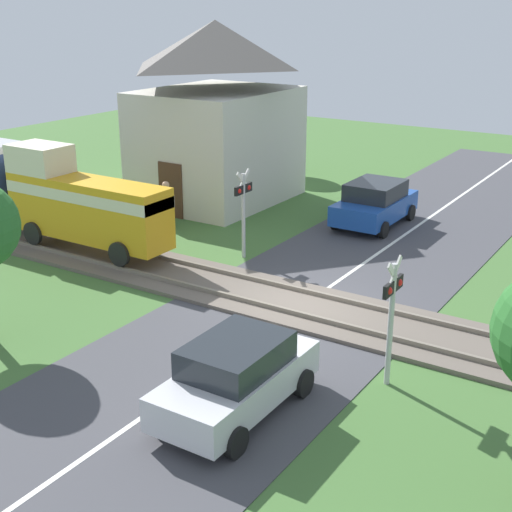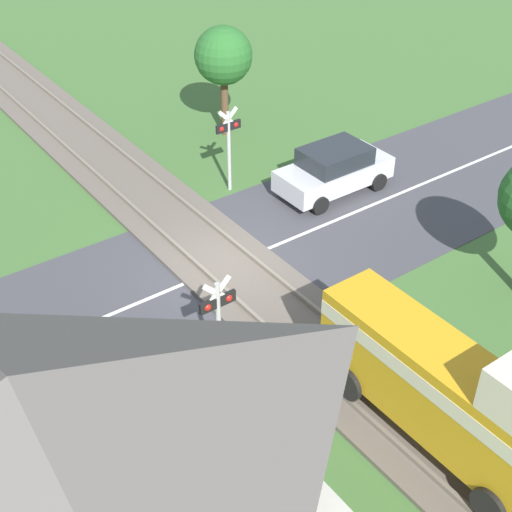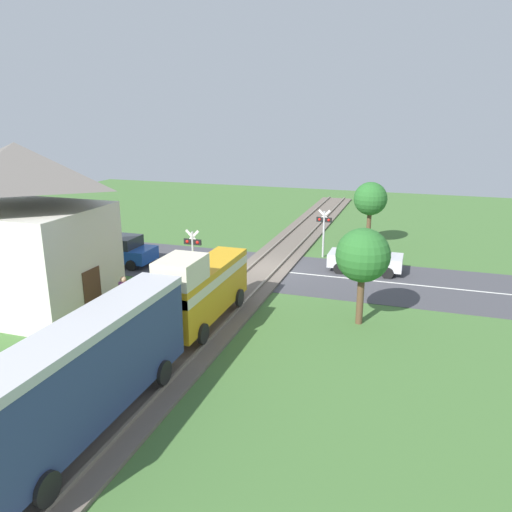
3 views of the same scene
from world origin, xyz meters
name	(u,v)px [view 2 (image 2 of 3)]	position (x,y,z in m)	size (l,w,h in m)	color
ground_plane	(226,267)	(0.00, 0.00, 0.00)	(60.00, 60.00, 0.00)	#426B33
road_surface	(226,266)	(0.00, 0.00, 0.01)	(48.00, 6.40, 0.02)	#424247
track_bed	(226,265)	(0.00, 0.00, 0.07)	(2.80, 48.00, 0.24)	#665B51
car_near_crossing	(334,169)	(-5.20, -1.44, 0.81)	(3.84, 1.84, 1.56)	silver
crossing_signal_west_approach	(229,138)	(-2.53, -3.52, 1.85)	(0.90, 0.18, 2.86)	#B7B7B7
crossing_signal_east_approach	(218,317)	(2.53, 3.52, 1.85)	(0.90, 0.18, 2.86)	#B7B7B7
pedestrian_by_station	(291,511)	(3.76, 7.69, 0.78)	(0.42, 0.42, 1.70)	#7F3D84
tree_beyond_track	(223,56)	(-4.75, -7.09, 2.99)	(2.08, 2.08, 4.07)	brown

